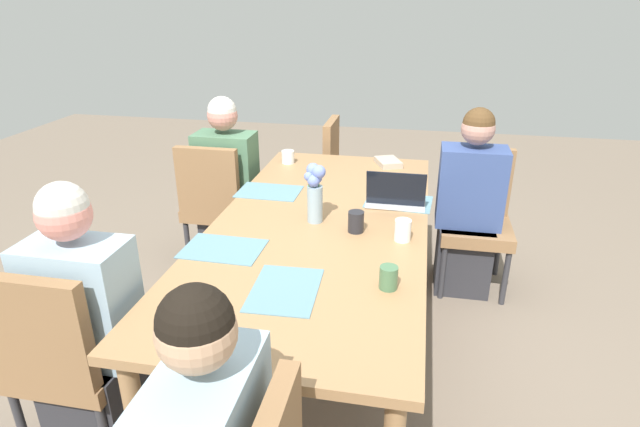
{
  "coord_description": "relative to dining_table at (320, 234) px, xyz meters",
  "views": [
    {
      "loc": [
        2.36,
        0.46,
        1.82
      ],
      "look_at": [
        0.0,
        0.0,
        0.79
      ],
      "focal_mm": 29.15,
      "sensor_mm": 36.0,
      "label": 1
    }
  ],
  "objects": [
    {
      "name": "ground_plane",
      "position": [
        0.0,
        0.0,
        -0.67
      ],
      "size": [
        10.0,
        10.0,
        0.0
      ],
      "primitive_type": "plane",
      "color": "#756656"
    },
    {
      "name": "dining_table",
      "position": [
        0.0,
        0.0,
        0.0
      ],
      "size": [
        2.35,
        1.07,
        0.74
      ],
      "color": "#9E754C",
      "rests_on": "ground_plane"
    },
    {
      "name": "chair_near_left_near",
      "position": [
        -0.75,
        -0.87,
        -0.17
      ],
      "size": [
        0.44,
        0.44,
        0.9
      ],
      "color": "olive",
      "rests_on": "ground_plane"
    },
    {
      "name": "person_near_left_near",
      "position": [
        -0.83,
        -0.81,
        -0.15
      ],
      "size": [
        0.36,
        0.4,
        1.19
      ],
      "color": "#2D2D33",
      "rests_on": "ground_plane"
    },
    {
      "name": "chair_far_left_mid",
      "position": [
        -0.87,
        0.86,
        -0.17
      ],
      "size": [
        0.44,
        0.44,
        0.9
      ],
      "color": "olive",
      "rests_on": "ground_plane"
    },
    {
      "name": "person_far_left_mid",
      "position": [
        -0.79,
        0.8,
        -0.15
      ],
      "size": [
        0.36,
        0.4,
        1.19
      ],
      "color": "#2D2D33",
      "rests_on": "ground_plane"
    },
    {
      "name": "chair_near_right_near",
      "position": [
        0.91,
        -0.85,
        -0.17
      ],
      "size": [
        0.44,
        0.44,
        0.9
      ],
      "color": "olive",
      "rests_on": "ground_plane"
    },
    {
      "name": "person_near_right_near",
      "position": [
        0.83,
        -0.79,
        -0.15
      ],
      "size": [
        0.36,
        0.4,
        1.19
      ],
      "color": "#2D2D33",
      "rests_on": "ground_plane"
    },
    {
      "name": "chair_head_left_right_mid",
      "position": [
        -1.54,
        -0.1,
        -0.17
      ],
      "size": [
        0.44,
        0.44,
        0.9
      ],
      "color": "olive",
      "rests_on": "ground_plane"
    },
    {
      "name": "flower_vase",
      "position": [
        -0.01,
        -0.03,
        0.24
      ],
      "size": [
        0.1,
        0.11,
        0.3
      ],
      "color": "#8EA8B7",
      "rests_on": "dining_table"
    },
    {
      "name": "placemat_near_left_near",
      "position": [
        -0.37,
        -0.38,
        0.07
      ],
      "size": [
        0.26,
        0.36,
        0.0
      ],
      "primitive_type": "cube",
      "rotation": [
        0.0,
        0.0,
        1.56
      ],
      "color": "slate",
      "rests_on": "dining_table"
    },
    {
      "name": "placemat_far_left_mid",
      "position": [
        -0.36,
        0.38,
        0.07
      ],
      "size": [
        0.29,
        0.38,
        0.0
      ],
      "primitive_type": "cube",
      "rotation": [
        0.0,
        0.0,
        -1.65
      ],
      "color": "slate",
      "rests_on": "dining_table"
    },
    {
      "name": "placemat_head_right_left_far",
      "position": [
        0.66,
        -0.01,
        0.07
      ],
      "size": [
        0.37,
        0.27,
        0.0
      ],
      "primitive_type": "cube",
      "rotation": [
        0.0,
        0.0,
        3.18
      ],
      "color": "slate",
      "rests_on": "dining_table"
    },
    {
      "name": "placemat_near_right_near",
      "position": [
        0.38,
        -0.38,
        0.07
      ],
      "size": [
        0.27,
        0.36,
        0.0
      ],
      "primitive_type": "cube",
      "rotation": [
        0.0,
        0.0,
        1.55
      ],
      "color": "slate",
      "rests_on": "dining_table"
    },
    {
      "name": "laptop_far_left_mid",
      "position": [
        -0.31,
        0.36,
        0.11
      ],
      "size": [
        0.22,
        0.32,
        0.21
      ],
      "color": "silver",
      "rests_on": "dining_table"
    },
    {
      "name": "coffee_mug_near_left",
      "position": [
        0.07,
        0.19,
        0.12
      ],
      "size": [
        0.08,
        0.08,
        0.1
      ],
      "primitive_type": "cylinder",
      "color": "#232328",
      "rests_on": "dining_table"
    },
    {
      "name": "coffee_mug_near_right",
      "position": [
        0.57,
        0.39,
        0.11
      ],
      "size": [
        0.07,
        0.07,
        0.09
      ],
      "primitive_type": "cylinder",
      "color": "#47704C",
      "rests_on": "dining_table"
    },
    {
      "name": "coffee_mug_centre_left",
      "position": [
        0.12,
        0.42,
        0.12
      ],
      "size": [
        0.08,
        0.08,
        0.1
      ],
      "primitive_type": "cylinder",
      "color": "white",
      "rests_on": "dining_table"
    },
    {
      "name": "coffee_mug_centre_right",
      "position": [
        -0.93,
        -0.41,
        0.11
      ],
      "size": [
        0.09,
        0.09,
        0.09
      ],
      "primitive_type": "cylinder",
      "color": "white",
      "rests_on": "dining_table"
    },
    {
      "name": "book_red_cover",
      "position": [
        -1.02,
        0.27,
        0.08
      ],
      "size": [
        0.24,
        0.21,
        0.04
      ],
      "primitive_type": "cube",
      "rotation": [
        0.0,
        0.0,
        0.4
      ],
      "color": "#B2A38E",
      "rests_on": "dining_table"
    }
  ]
}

